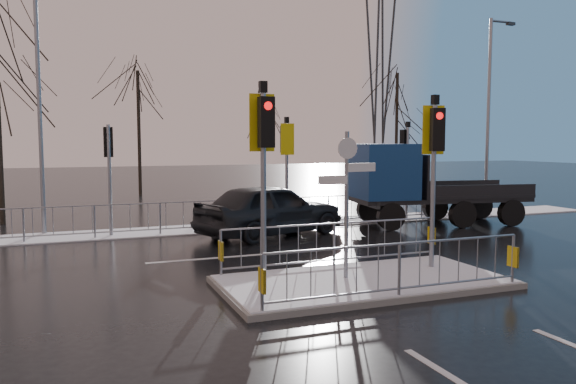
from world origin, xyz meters
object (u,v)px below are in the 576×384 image
object	(u,v)px
traffic_island	(362,267)
car_far_lane	(270,209)
flatbed_truck	(406,182)
street_lamp_left	(41,95)
street_lamp_right	(490,108)

from	to	relation	value
traffic_island	car_far_lane	distance (m)	6.55
traffic_island	flatbed_truck	world-z (taller)	traffic_island
traffic_island	street_lamp_left	xyz separation A→B (m)	(-6.42, 9.49, 4.10)
flatbed_truck	street_lamp_right	world-z (taller)	street_lamp_right
street_lamp_right	street_lamp_left	bearing A→B (deg)	176.63
car_far_lane	street_lamp_right	distance (m)	11.08
street_lamp_right	traffic_island	bearing A→B (deg)	-141.27
traffic_island	street_lamp_left	size ratio (longest dim) A/B	0.73
traffic_island	car_far_lane	xyz separation A→B (m)	(0.27, 6.53, 0.46)
car_far_lane	street_lamp_right	xyz separation A→B (m)	(10.31, 1.96, 3.54)
street_lamp_left	street_lamp_right	bearing A→B (deg)	-3.37
street_lamp_left	flatbed_truck	bearing A→B (deg)	-12.18
traffic_island	flatbed_truck	size ratio (longest dim) A/B	0.91
traffic_island	street_lamp_left	distance (m)	12.17
street_lamp_left	car_far_lane	bearing A→B (deg)	-23.88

